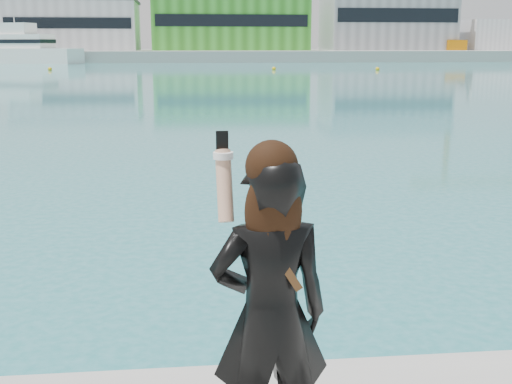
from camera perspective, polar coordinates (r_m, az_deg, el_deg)
far_quay at (r=133.23m, az=-5.93°, el=11.99°), size 320.00×40.00×2.00m
warehouse_white at (r=132.98m, az=-15.80°, el=14.07°), size 24.48×15.35×9.50m
warehouse_green at (r=131.55m, az=-2.38°, el=14.77°), size 30.60×16.36×10.50m
warehouse_grey_right at (r=137.43m, az=11.52°, el=14.87°), size 25.50×15.35×12.50m
ancillary_shed at (r=143.59m, az=20.33°, el=12.94°), size 12.00×10.00×6.00m
flagpole_right at (r=126.32m, az=4.44°, el=14.49°), size 1.28×0.16×8.00m
motor_yacht at (r=117.10m, az=-19.92°, el=11.90°), size 19.21×12.04×8.71m
buoy_near at (r=81.49m, az=10.74°, el=10.58°), size 0.50×0.50×0.50m
buoy_far at (r=83.90m, az=-17.85°, el=10.25°), size 0.50×0.50×0.50m
buoy_extra at (r=81.28m, az=1.60°, el=10.79°), size 0.50×0.50×0.50m
woman at (r=3.38m, az=1.26°, el=-10.19°), size 0.65×0.45×1.82m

